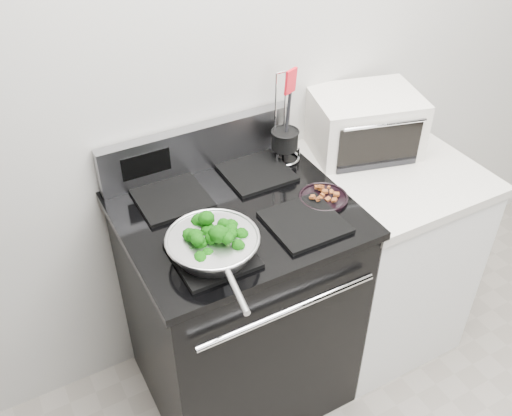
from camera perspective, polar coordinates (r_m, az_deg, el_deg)
back_wall at (r=2.14m, az=0.91°, el=15.58°), size 4.00×0.02×2.70m
gas_range at (r=2.28m, az=-1.78°, el=-9.47°), size 0.79×0.69×1.13m
counter at (r=2.58m, az=11.96°, el=-4.38°), size 0.62×0.68×0.92m
skillet at (r=1.76m, az=-4.31°, el=-3.67°), size 0.29×0.46×0.06m
broccoli_pile at (r=1.75m, az=-4.36°, el=-3.18°), size 0.23×0.23×0.08m
bacon_plate at (r=2.02m, az=6.76°, el=1.27°), size 0.17×0.17×0.04m
utensil_holder at (r=2.20m, az=2.88°, el=6.39°), size 0.12×0.12×0.37m
toaster_oven at (r=2.33m, az=10.77°, el=8.37°), size 0.48×0.41×0.24m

